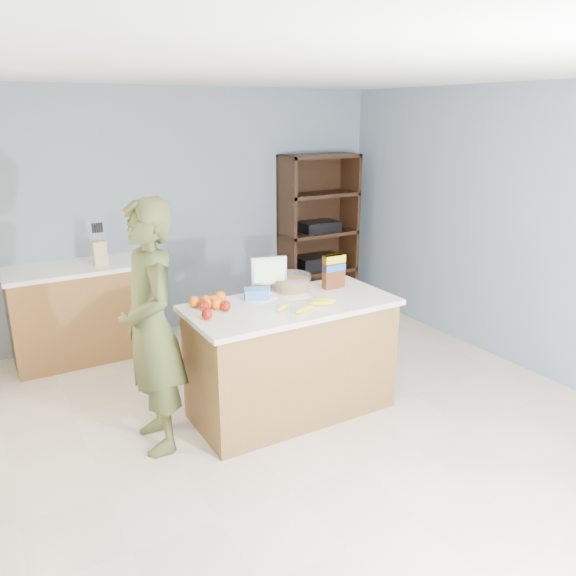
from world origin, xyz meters
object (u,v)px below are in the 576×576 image
tv (269,272)px  cereal_box (334,269)px  person (151,328)px  counter_peninsula (291,362)px  shelving_unit (316,235)px

tv → cereal_box: (0.49, -0.18, -0.00)m
person → cereal_box: person is taller
person → tv: 1.06m
cereal_box → tv: bearing=160.0°
counter_peninsula → shelving_unit: size_ratio=0.87×
person → cereal_box: size_ratio=6.44×
tv → cereal_box: size_ratio=1.04×
shelving_unit → person: (-2.59, -1.96, 0.01)m
counter_peninsula → person: (-1.04, 0.09, 0.46)m
counter_peninsula → person: person is taller
counter_peninsula → tv: size_ratio=5.53×
counter_peninsula → cereal_box: bearing=16.8°
person → cereal_box: (1.51, 0.05, 0.19)m
counter_peninsula → tv: bearing=92.4°
counter_peninsula → shelving_unit: (1.55, 2.05, 0.45)m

